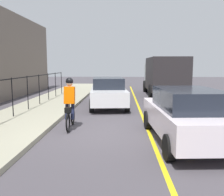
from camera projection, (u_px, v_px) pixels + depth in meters
The scene contains 8 objects.
ground_plane at pixel (101, 133), 8.25m from camera, with size 80.00×80.00×0.00m, color #474349.
lane_line_centre at pixel (149, 133), 8.19m from camera, with size 36.00×0.12×0.01m, color yellow.
sidewalk at pixel (2, 130), 8.37m from camera, with size 40.00×3.20×0.15m, color #A09D85.
iron_fence at pixel (2, 90), 9.21m from camera, with size 18.27×0.04×1.60m.
cyclist_lead at pixel (70, 104), 8.66m from camera, with size 1.71×0.37×1.83m.
patrol_sedan at pixel (186, 114), 7.20m from camera, with size 4.51×2.15×1.58m.
parked_sedan_rear at pixel (108, 92), 13.28m from camera, with size 4.54×2.24×1.58m.
box_truck_background at pixel (164, 75), 18.16m from camera, with size 6.71×2.55×2.78m.
Camera 1 is at (-8.00, -0.67, 2.25)m, focal length 39.54 mm.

